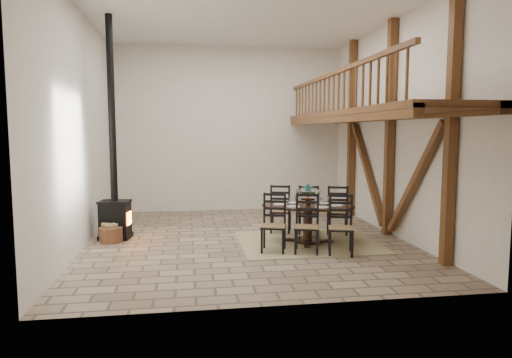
{
  "coord_description": "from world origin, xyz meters",
  "views": [
    {
      "loc": [
        -1.32,
        -10.09,
        2.45
      ],
      "look_at": [
        0.28,
        0.4,
        1.34
      ],
      "focal_mm": 32.0,
      "sensor_mm": 36.0,
      "label": 1
    }
  ],
  "objects": [
    {
      "name": "log_stack",
      "position": [
        -3.02,
        1.23,
        0.21
      ],
      "size": [
        0.37,
        0.38,
        0.41
      ],
      "rotation": [
        0.0,
        0.0,
        0.26
      ],
      "color": "tan",
      "rests_on": "ground"
    },
    {
      "name": "wood_stove",
      "position": [
        -2.95,
        0.55,
        1.12
      ],
      "size": [
        0.75,
        0.63,
        5.0
      ],
      "rotation": [
        0.0,
        0.0,
        -0.17
      ],
      "color": "black",
      "rests_on": "ground"
    },
    {
      "name": "room_shell",
      "position": [
        1.19,
        0.0,
        3.01
      ],
      "size": [
        7.02,
        8.02,
        5.01
      ],
      "color": "white",
      "rests_on": "ground"
    },
    {
      "name": "dining_table",
      "position": [
        1.3,
        -0.5,
        0.43
      ],
      "size": [
        2.4,
        2.69,
        1.31
      ],
      "rotation": [
        0.0,
        0.0,
        -0.29
      ],
      "color": "black",
      "rests_on": "ground"
    },
    {
      "name": "rug",
      "position": [
        1.3,
        -0.5,
        0.01
      ],
      "size": [
        3.0,
        2.5,
        0.02
      ],
      "primitive_type": "cube",
      "color": "#C7B680",
      "rests_on": "ground"
    },
    {
      "name": "ground",
      "position": [
        0.0,
        0.0,
        0.0
      ],
      "size": [
        8.0,
        8.0,
        0.0
      ],
      "primitive_type": "plane",
      "color": "#9B8367",
      "rests_on": "ground"
    },
    {
      "name": "log_basket",
      "position": [
        -3.0,
        0.21,
        0.18
      ],
      "size": [
        0.5,
        0.5,
        0.42
      ],
      "rotation": [
        0.0,
        0.0,
        0.25
      ],
      "color": "brown",
      "rests_on": "ground"
    }
  ]
}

